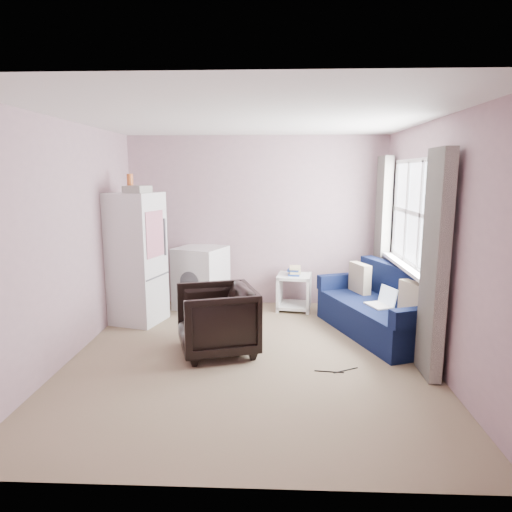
% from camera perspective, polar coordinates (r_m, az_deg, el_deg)
% --- Properties ---
extents(room, '(3.84, 4.24, 2.54)m').
position_cam_1_polar(room, '(4.73, -0.67, 1.73)').
color(room, '#8A755A').
rests_on(room, ground).
extents(armchair, '(0.95, 0.99, 0.82)m').
position_cam_1_polar(armchair, '(5.05, -4.93, -7.55)').
color(armchair, black).
rests_on(armchair, ground).
extents(fridge, '(0.73, 0.73, 1.95)m').
position_cam_1_polar(fridge, '(6.16, -14.66, -0.18)').
color(fridge, silver).
rests_on(fridge, ground).
extents(washing_machine, '(0.82, 0.82, 0.90)m').
position_cam_1_polar(washing_machine, '(6.72, -6.89, -2.55)').
color(washing_machine, silver).
rests_on(washing_machine, ground).
extents(side_table, '(0.53, 0.53, 0.64)m').
position_cam_1_polar(side_table, '(6.64, 4.80, -4.17)').
color(side_table, white).
rests_on(side_table, ground).
extents(sofa, '(1.41, 2.00, 0.82)m').
position_cam_1_polar(sofa, '(5.86, 15.64, -6.54)').
color(sofa, '#0D173C').
rests_on(sofa, ground).
extents(window_dressing, '(0.17, 2.62, 2.18)m').
position_cam_1_polar(window_dressing, '(5.63, 17.97, 1.12)').
color(window_dressing, white).
rests_on(window_dressing, ground).
extents(floor_cables, '(0.45, 0.15, 0.01)m').
position_cam_1_polar(floor_cables, '(4.78, 10.15, -13.95)').
color(floor_cables, black).
rests_on(floor_cables, ground).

